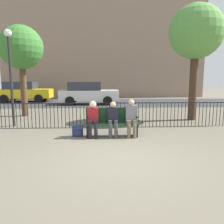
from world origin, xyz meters
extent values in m
plane|color=#605B4C|center=(0.00, 0.00, 0.00)|extent=(80.00, 80.00, 0.00)
cube|color=#14381E|center=(0.00, 2.05, 0.42)|extent=(1.67, 0.45, 0.05)
cube|color=#14381E|center=(0.00, 2.24, 0.69)|extent=(1.67, 0.05, 0.47)
cube|color=black|center=(-0.78, 2.05, 0.20)|extent=(0.06, 0.38, 0.40)
cube|color=black|center=(0.78, 2.05, 0.20)|extent=(0.06, 0.38, 0.40)
cube|color=black|center=(-0.78, 2.05, 0.65)|extent=(0.06, 0.38, 0.04)
cube|color=black|center=(0.78, 2.05, 0.65)|extent=(0.06, 0.38, 0.04)
cylinder|color=black|center=(-0.69, 1.83, 0.23)|extent=(0.11, 0.11, 0.45)
cylinder|color=black|center=(-0.51, 1.83, 0.23)|extent=(0.11, 0.11, 0.45)
cube|color=black|center=(-0.69, 1.93, 0.50)|extent=(0.11, 0.20, 0.12)
cube|color=black|center=(-0.51, 1.93, 0.50)|extent=(0.11, 0.20, 0.12)
cube|color=maroon|center=(-0.60, 2.05, 0.69)|extent=(0.34, 0.22, 0.49)
sphere|color=beige|center=(-0.60, 2.03, 1.05)|extent=(0.22, 0.22, 0.22)
cylinder|color=#3D3D42|center=(-0.06, 1.83, 0.23)|extent=(0.11, 0.11, 0.45)
cylinder|color=#3D3D42|center=(0.12, 1.83, 0.23)|extent=(0.11, 0.11, 0.45)
cube|color=#3D3D42|center=(-0.06, 1.93, 0.50)|extent=(0.11, 0.20, 0.12)
cube|color=#3D3D42|center=(0.12, 1.93, 0.50)|extent=(0.11, 0.20, 0.12)
cube|color=black|center=(0.03, 2.05, 0.70)|extent=(0.34, 0.22, 0.49)
sphere|color=tan|center=(0.03, 2.03, 1.04)|extent=(0.19, 0.19, 0.19)
cylinder|color=brown|center=(0.52, 1.83, 0.23)|extent=(0.11, 0.11, 0.45)
cylinder|color=brown|center=(0.70, 1.83, 0.23)|extent=(0.11, 0.11, 0.45)
cube|color=brown|center=(0.52, 1.93, 0.50)|extent=(0.11, 0.20, 0.12)
cube|color=brown|center=(0.70, 1.93, 0.50)|extent=(0.11, 0.20, 0.12)
cube|color=slate|center=(0.61, 2.05, 0.73)|extent=(0.34, 0.22, 0.56)
sphere|color=tan|center=(0.61, 2.03, 1.11)|extent=(0.19, 0.19, 0.19)
cube|color=navy|center=(-1.11, 2.14, 0.18)|extent=(0.34, 0.16, 0.37)
cube|color=navy|center=(-1.11, 2.04, 0.13)|extent=(0.24, 0.04, 0.17)
cylinder|color=black|center=(-4.08, 3.44, 0.47)|extent=(0.02, 0.02, 0.95)
cylinder|color=black|center=(-3.94, 3.44, 0.47)|extent=(0.02, 0.02, 0.95)
cylinder|color=black|center=(-3.80, 3.44, 0.47)|extent=(0.02, 0.02, 0.95)
cylinder|color=black|center=(-3.66, 3.44, 0.47)|extent=(0.02, 0.02, 0.95)
cylinder|color=black|center=(-3.52, 3.44, 0.47)|extent=(0.02, 0.02, 0.95)
cylinder|color=black|center=(-3.38, 3.44, 0.47)|extent=(0.02, 0.02, 0.95)
cylinder|color=black|center=(-3.24, 3.44, 0.47)|extent=(0.02, 0.02, 0.95)
cylinder|color=black|center=(-3.10, 3.44, 0.47)|extent=(0.02, 0.02, 0.95)
cylinder|color=black|center=(-2.96, 3.44, 0.47)|extent=(0.02, 0.02, 0.95)
cylinder|color=black|center=(-2.82, 3.44, 0.47)|extent=(0.02, 0.02, 0.95)
cylinder|color=black|center=(-2.68, 3.44, 0.47)|extent=(0.02, 0.02, 0.95)
cylinder|color=black|center=(-2.54, 3.44, 0.47)|extent=(0.02, 0.02, 0.95)
cylinder|color=black|center=(-2.40, 3.44, 0.47)|extent=(0.02, 0.02, 0.95)
cylinder|color=black|center=(-2.26, 3.44, 0.47)|extent=(0.02, 0.02, 0.95)
cylinder|color=black|center=(-2.12, 3.44, 0.47)|extent=(0.02, 0.02, 0.95)
cylinder|color=black|center=(-1.98, 3.44, 0.47)|extent=(0.02, 0.02, 0.95)
cylinder|color=black|center=(-1.84, 3.44, 0.47)|extent=(0.02, 0.02, 0.95)
cylinder|color=black|center=(-1.70, 3.44, 0.47)|extent=(0.02, 0.02, 0.95)
cylinder|color=black|center=(-1.56, 3.44, 0.47)|extent=(0.02, 0.02, 0.95)
cylinder|color=black|center=(-1.42, 3.44, 0.47)|extent=(0.02, 0.02, 0.95)
cylinder|color=black|center=(-1.28, 3.44, 0.47)|extent=(0.02, 0.02, 0.95)
cylinder|color=black|center=(-1.14, 3.44, 0.47)|extent=(0.02, 0.02, 0.95)
cylinder|color=black|center=(-1.00, 3.44, 0.47)|extent=(0.02, 0.02, 0.95)
cylinder|color=black|center=(-0.86, 3.44, 0.47)|extent=(0.02, 0.02, 0.95)
cylinder|color=black|center=(-0.72, 3.44, 0.47)|extent=(0.02, 0.02, 0.95)
cylinder|color=black|center=(-0.58, 3.44, 0.47)|extent=(0.02, 0.02, 0.95)
cylinder|color=black|center=(-0.44, 3.44, 0.47)|extent=(0.02, 0.02, 0.95)
cylinder|color=black|center=(-0.30, 3.44, 0.47)|extent=(0.02, 0.02, 0.95)
cylinder|color=black|center=(-0.16, 3.44, 0.47)|extent=(0.02, 0.02, 0.95)
cylinder|color=black|center=(-0.02, 3.44, 0.47)|extent=(0.02, 0.02, 0.95)
cylinder|color=black|center=(0.12, 3.44, 0.47)|extent=(0.02, 0.02, 0.95)
cylinder|color=black|center=(0.26, 3.44, 0.47)|extent=(0.02, 0.02, 0.95)
cylinder|color=black|center=(0.40, 3.44, 0.47)|extent=(0.02, 0.02, 0.95)
cylinder|color=black|center=(0.54, 3.44, 0.47)|extent=(0.02, 0.02, 0.95)
cylinder|color=black|center=(0.68, 3.44, 0.47)|extent=(0.02, 0.02, 0.95)
cylinder|color=black|center=(0.82, 3.44, 0.47)|extent=(0.02, 0.02, 0.95)
cylinder|color=black|center=(0.96, 3.44, 0.47)|extent=(0.02, 0.02, 0.95)
cylinder|color=black|center=(1.10, 3.44, 0.47)|extent=(0.02, 0.02, 0.95)
cylinder|color=black|center=(1.24, 3.44, 0.47)|extent=(0.02, 0.02, 0.95)
cylinder|color=black|center=(1.38, 3.44, 0.47)|extent=(0.02, 0.02, 0.95)
cylinder|color=black|center=(1.52, 3.44, 0.47)|extent=(0.02, 0.02, 0.95)
cylinder|color=black|center=(1.66, 3.44, 0.47)|extent=(0.02, 0.02, 0.95)
cylinder|color=black|center=(1.80, 3.44, 0.47)|extent=(0.02, 0.02, 0.95)
cylinder|color=black|center=(1.94, 3.44, 0.47)|extent=(0.02, 0.02, 0.95)
cylinder|color=black|center=(2.08, 3.44, 0.47)|extent=(0.02, 0.02, 0.95)
cylinder|color=black|center=(2.22, 3.44, 0.47)|extent=(0.02, 0.02, 0.95)
cylinder|color=black|center=(2.36, 3.44, 0.47)|extent=(0.02, 0.02, 0.95)
cylinder|color=black|center=(2.50, 3.44, 0.47)|extent=(0.02, 0.02, 0.95)
cylinder|color=black|center=(2.64, 3.44, 0.47)|extent=(0.02, 0.02, 0.95)
cylinder|color=black|center=(2.78, 3.44, 0.47)|extent=(0.02, 0.02, 0.95)
cylinder|color=black|center=(2.92, 3.44, 0.47)|extent=(0.02, 0.02, 0.95)
cylinder|color=black|center=(3.06, 3.44, 0.47)|extent=(0.02, 0.02, 0.95)
cylinder|color=black|center=(3.20, 3.44, 0.47)|extent=(0.02, 0.02, 0.95)
cylinder|color=black|center=(3.34, 3.44, 0.47)|extent=(0.02, 0.02, 0.95)
cylinder|color=black|center=(3.48, 3.44, 0.47)|extent=(0.02, 0.02, 0.95)
cylinder|color=black|center=(3.62, 3.44, 0.47)|extent=(0.02, 0.02, 0.95)
cylinder|color=black|center=(3.76, 3.44, 0.47)|extent=(0.02, 0.02, 0.95)
cylinder|color=black|center=(3.90, 3.44, 0.47)|extent=(0.02, 0.02, 0.95)
cylinder|color=black|center=(4.04, 3.44, 0.47)|extent=(0.02, 0.02, 0.95)
cylinder|color=black|center=(4.18, 3.44, 0.47)|extent=(0.02, 0.02, 0.95)
cylinder|color=black|center=(4.32, 3.44, 0.47)|extent=(0.02, 0.02, 0.95)
cylinder|color=black|center=(4.46, 3.44, 0.47)|extent=(0.02, 0.02, 0.95)
cube|color=black|center=(0.00, 3.44, 0.93)|extent=(9.00, 0.03, 0.03)
cylinder|color=#4C3823|center=(-4.15, 6.21, 1.38)|extent=(0.31, 0.31, 2.76)
sphere|color=#38752D|center=(-4.15, 6.21, 3.33)|extent=(2.08, 2.08, 2.08)
cylinder|color=#422D1E|center=(3.75, 4.79, 1.60)|extent=(0.34, 0.34, 3.20)
sphere|color=#569342|center=(3.75, 4.79, 3.84)|extent=(2.32, 2.32, 2.32)
cylinder|color=black|center=(-3.78, 3.83, 1.72)|extent=(0.10, 0.10, 3.44)
sphere|color=silver|center=(-3.78, 3.83, 3.52)|extent=(0.28, 0.28, 0.28)
cube|color=#333335|center=(0.00, 12.00, 0.00)|extent=(24.00, 6.00, 0.01)
cube|color=silver|center=(-1.20, 11.17, 0.67)|extent=(4.20, 1.70, 0.70)
cube|color=#2D333D|center=(-1.52, 11.17, 1.32)|extent=(2.31, 1.56, 0.60)
cylinder|color=black|center=(0.10, 10.30, 0.32)|extent=(0.64, 0.20, 0.64)
cylinder|color=black|center=(0.10, 12.04, 0.32)|extent=(0.64, 0.20, 0.64)
cylinder|color=black|center=(-2.50, 10.30, 0.32)|extent=(0.64, 0.20, 0.64)
cylinder|color=black|center=(-2.50, 12.04, 0.32)|extent=(0.64, 0.20, 0.64)
cube|color=yellow|center=(-6.48, 13.16, 0.67)|extent=(4.20, 1.70, 0.70)
cube|color=#2D333D|center=(-6.80, 13.16, 1.32)|extent=(2.31, 1.56, 0.60)
cylinder|color=black|center=(-5.18, 12.29, 0.32)|extent=(0.64, 0.20, 0.64)
cylinder|color=black|center=(-5.18, 14.03, 0.32)|extent=(0.64, 0.20, 0.64)
cylinder|color=black|center=(-7.78, 12.29, 0.32)|extent=(0.64, 0.20, 0.64)
cylinder|color=black|center=(-7.78, 14.03, 0.32)|extent=(0.64, 0.20, 0.64)
cube|color=gray|center=(0.00, 20.00, 8.94)|extent=(20.00, 6.00, 17.87)
camera|label=1|loc=(-0.34, -4.78, 1.85)|focal=35.00mm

